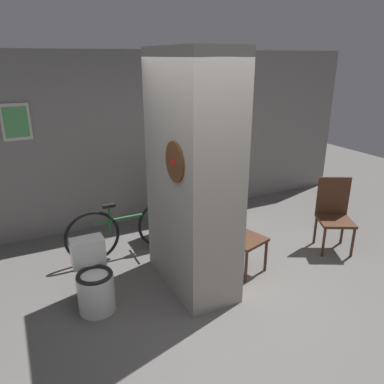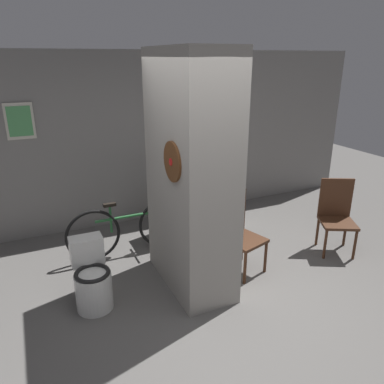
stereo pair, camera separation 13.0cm
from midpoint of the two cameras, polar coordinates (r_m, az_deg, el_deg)
name	(u,v)px [view 2 (the right image)]	position (r m, az deg, el deg)	size (l,w,h in m)	color
ground_plane	(217,310)	(4.13, 4.77, -17.44)	(14.00, 14.00, 0.00)	#5B5956
wall_back	(137,140)	(5.83, -7.70, 7.90)	(8.00, 0.09, 2.60)	gray
pillar_center	(191,176)	(4.01, 0.72, 2.52)	(0.63, 1.25, 2.60)	gray
counter_shelf	(202,201)	(5.62, 2.22, -1.39)	(1.20, 0.44, 0.91)	gray
toilet	(92,280)	(4.14, -14.10, -12.83)	(0.38, 0.54, 0.71)	silver
chair_near_pillar	(239,230)	(4.59, 7.98, -5.82)	(0.54, 0.54, 0.98)	#422616
chair_by_doorway	(336,214)	(5.40, 21.80, -3.08)	(0.59, 0.59, 0.98)	#422616
bicycle	(130,228)	(5.03, -8.74, -5.42)	(1.66, 0.42, 0.75)	black
bottle_tall	(201,167)	(5.37, 2.11, 3.77)	(0.06, 0.06, 0.25)	olive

